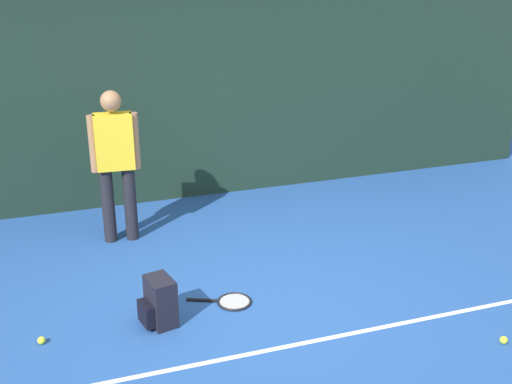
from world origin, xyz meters
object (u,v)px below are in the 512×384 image
(tennis_racket, at_px, (231,301))
(tennis_ball_by_fence, at_px, (504,340))
(backpack, at_px, (159,303))
(tennis_ball_near_player, at_px, (41,340))
(tennis_player, at_px, (115,158))

(tennis_racket, xyz_separation_m, tennis_ball_by_fence, (1.97, -1.36, 0.02))
(backpack, height_order, tennis_ball_by_fence, backpack)
(tennis_ball_near_player, height_order, tennis_ball_by_fence, same)
(backpack, relative_size, tennis_ball_by_fence, 6.67)
(tennis_player, bearing_deg, backpack, -83.21)
(backpack, relative_size, tennis_ball_near_player, 6.67)
(tennis_racket, bearing_deg, tennis_ball_near_player, -152.41)
(tennis_racket, height_order, backpack, backpack)
(backpack, distance_m, tennis_ball_by_fence, 2.93)
(tennis_ball_by_fence, bearing_deg, tennis_racket, 145.44)
(tennis_player, relative_size, tennis_racket, 2.69)
(tennis_ball_near_player, bearing_deg, tennis_player, 63.53)
(tennis_ball_by_fence, bearing_deg, tennis_ball_near_player, 161.38)
(tennis_player, distance_m, backpack, 2.00)
(tennis_player, relative_size, backpack, 3.86)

